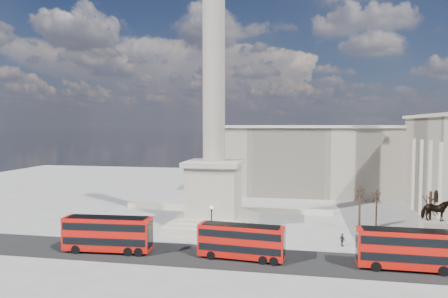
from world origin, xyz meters
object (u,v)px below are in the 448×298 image
nelsons_column (214,148)px  pedestrian_walking (384,251)px  red_bus_a (108,234)px  equestrian_statue (435,233)px  red_bus_b (242,241)px  pedestrian_standing (438,254)px  pedestrian_crossing (342,240)px  red_bus_c (410,249)px  victorian_lamp (212,224)px

nelsons_column → pedestrian_walking: nelsons_column is taller
red_bus_a → equestrian_statue: equestrian_statue is taller
red_bus_a → red_bus_b: (17.58, 0.43, -0.18)m
nelsons_column → pedestrian_standing: size_ratio=27.97×
equestrian_statue → pedestrian_crossing: bearing=168.7°
red_bus_c → pedestrian_crossing: size_ratio=6.44×
red_bus_c → pedestrian_walking: 4.77m
pedestrian_standing → pedestrian_crossing: (-10.95, 3.92, 0.01)m
red_bus_a → victorian_lamp: bearing=12.5°
red_bus_b → victorian_lamp: size_ratio=1.85×
nelsons_column → equestrian_statue: bearing=-17.7°
victorian_lamp → pedestrian_crossing: bearing=14.5°
pedestrian_walking → pedestrian_crossing: bearing=138.5°
pedestrian_walking → red_bus_c: bearing=-64.3°
red_bus_a → pedestrian_crossing: bearing=11.7°
pedestrian_walking → nelsons_column: bearing=153.5°
equestrian_statue → nelsons_column: bearing=162.3°
nelsons_column → red_bus_b: size_ratio=4.58×
pedestrian_walking → pedestrian_crossing: size_ratio=0.99×
pedestrian_crossing → pedestrian_standing: bearing=-144.5°
nelsons_column → pedestrian_standing: 34.81m
red_bus_b → equestrian_statue: (23.92, 5.58, 0.69)m
red_bus_b → equestrian_statue: size_ratio=1.28×
red_bus_c → pedestrian_walking: (-2.04, 4.01, -1.57)m
red_bus_a → pedestrian_crossing: red_bus_a is taller
pedestrian_walking → pedestrian_standing: bearing=-1.2°
pedestrian_standing → pedestrian_crossing: bearing=-25.3°
equestrian_statue → red_bus_a: bearing=-171.8°
pedestrian_walking → red_bus_b: bearing=-168.8°
red_bus_a → pedestrian_walking: 35.39m
pedestrian_walking → equestrian_statue: bearing=13.9°
nelsons_column → pedestrian_walking: bearing=-25.4°
pedestrian_walking → pedestrian_standing: (6.32, 0.00, -0.00)m
red_bus_b → pedestrian_standing: (23.84, 3.86, -1.38)m
victorian_lamp → red_bus_c: bearing=-8.1°
pedestrian_standing → pedestrian_walking: bearing=-5.6°
nelsons_column → equestrian_statue: 33.69m
pedestrian_crossing → red_bus_c: bearing=-174.8°
nelsons_column → red_bus_a: 21.82m
red_bus_b → pedestrian_crossing: bearing=36.7°
red_bus_c → victorian_lamp: bearing=172.8°
red_bus_b → pedestrian_standing: red_bus_b is taller
red_bus_b → pedestrian_crossing: (12.89, 7.78, -1.37)m
red_bus_c → equestrian_statue: (4.38, 5.74, 0.50)m
equestrian_statue → red_bus_b: bearing=-166.9°
victorian_lamp → equestrian_statue: (28.44, 2.29, -0.51)m
nelsons_column → red_bus_c: bearing=-30.5°
red_bus_b → pedestrian_walking: (17.51, 3.86, -1.38)m
red_bus_a → red_bus_c: (37.13, 0.28, 0.01)m
nelsons_column → red_bus_c: nelsons_column is taller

